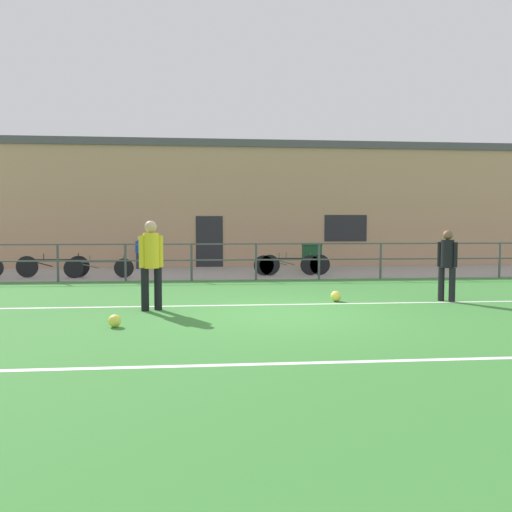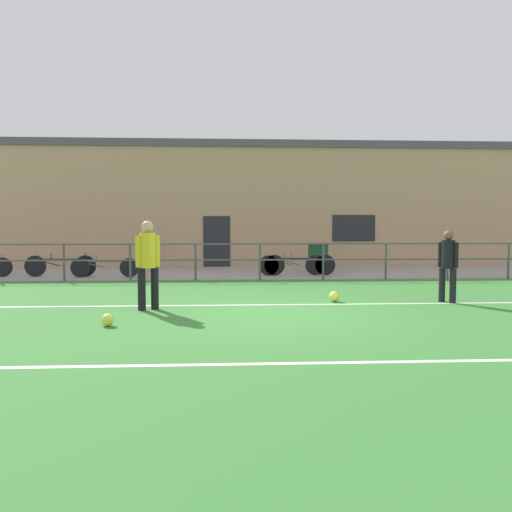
{
  "view_description": "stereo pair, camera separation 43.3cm",
  "coord_description": "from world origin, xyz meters",
  "px_view_note": "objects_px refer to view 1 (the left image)",
  "views": [
    {
      "loc": [
        -1.36,
        -9.13,
        1.66
      ],
      "look_at": [
        -0.29,
        2.75,
        0.95
      ],
      "focal_mm": 34.27,
      "sensor_mm": 36.0,
      "label": 1
    },
    {
      "loc": [
        -0.93,
        -9.16,
        1.66
      ],
      "look_at": [
        -0.29,
        2.75,
        0.95
      ],
      "focal_mm": 34.27,
      "sensor_mm": 36.0,
      "label": 2
    }
  ],
  "objects_px": {
    "spectator_child": "(140,250)",
    "bicycle_parked_3": "(53,266)",
    "player_striker": "(151,260)",
    "soccer_ball_spare": "(115,321)",
    "trash_bin_0": "(312,257)",
    "soccer_ball_match": "(336,296)",
    "bicycle_parked_2": "(99,268)",
    "bicycle_parked_4": "(287,265)",
    "player_goalkeeper": "(447,261)",
    "bicycle_parked_1": "(295,264)"
  },
  "relations": [
    {
      "from": "soccer_ball_spare",
      "to": "bicycle_parked_1",
      "type": "distance_m",
      "value": 9.28
    },
    {
      "from": "soccer_ball_spare",
      "to": "spectator_child",
      "type": "height_order",
      "value": "spectator_child"
    },
    {
      "from": "spectator_child",
      "to": "bicycle_parked_3",
      "type": "bearing_deg",
      "value": 41.44
    },
    {
      "from": "soccer_ball_spare",
      "to": "bicycle_parked_3",
      "type": "height_order",
      "value": "bicycle_parked_3"
    },
    {
      "from": "player_goalkeeper",
      "to": "soccer_ball_spare",
      "type": "distance_m",
      "value": 7.22
    },
    {
      "from": "soccer_ball_match",
      "to": "bicycle_parked_1",
      "type": "distance_m",
      "value": 5.76
    },
    {
      "from": "bicycle_parked_1",
      "to": "bicycle_parked_3",
      "type": "bearing_deg",
      "value": 180.0
    },
    {
      "from": "player_striker",
      "to": "bicycle_parked_1",
      "type": "relative_size",
      "value": 0.73
    },
    {
      "from": "player_goalkeeper",
      "to": "bicycle_parked_4",
      "type": "height_order",
      "value": "player_goalkeeper"
    },
    {
      "from": "soccer_ball_spare",
      "to": "player_goalkeeper",
      "type": "bearing_deg",
      "value": 18.14
    },
    {
      "from": "soccer_ball_match",
      "to": "bicycle_parked_2",
      "type": "relative_size",
      "value": 0.11
    },
    {
      "from": "spectator_child",
      "to": "bicycle_parked_4",
      "type": "relative_size",
      "value": 0.57
    },
    {
      "from": "spectator_child",
      "to": "bicycle_parked_2",
      "type": "xyz_separation_m",
      "value": [
        -0.82,
        -3.38,
        -0.4
      ]
    },
    {
      "from": "bicycle_parked_2",
      "to": "bicycle_parked_3",
      "type": "distance_m",
      "value": 1.56
    },
    {
      "from": "bicycle_parked_2",
      "to": "trash_bin_0",
      "type": "xyz_separation_m",
      "value": [
        7.31,
        1.77,
        0.2
      ]
    },
    {
      "from": "player_striker",
      "to": "soccer_ball_spare",
      "type": "relative_size",
      "value": 8.42
    },
    {
      "from": "bicycle_parked_3",
      "to": "bicycle_parked_2",
      "type": "bearing_deg",
      "value": -11.64
    },
    {
      "from": "player_striker",
      "to": "bicycle_parked_2",
      "type": "distance_m",
      "value": 6.74
    },
    {
      "from": "player_goalkeeper",
      "to": "bicycle_parked_1",
      "type": "distance_m",
      "value": 6.43
    },
    {
      "from": "bicycle_parked_4",
      "to": "spectator_child",
      "type": "bearing_deg",
      "value": 150.15
    },
    {
      "from": "spectator_child",
      "to": "bicycle_parked_2",
      "type": "height_order",
      "value": "spectator_child"
    },
    {
      "from": "player_goalkeeper",
      "to": "bicycle_parked_4",
      "type": "xyz_separation_m",
      "value": [
        -2.68,
        5.93,
        -0.52
      ]
    },
    {
      "from": "player_goalkeeper",
      "to": "bicycle_parked_1",
      "type": "height_order",
      "value": "player_goalkeeper"
    },
    {
      "from": "bicycle_parked_1",
      "to": "bicycle_parked_2",
      "type": "xyz_separation_m",
      "value": [
        -6.43,
        -0.31,
        -0.04
      ]
    },
    {
      "from": "player_striker",
      "to": "spectator_child",
      "type": "height_order",
      "value": "player_striker"
    },
    {
      "from": "spectator_child",
      "to": "bicycle_parked_1",
      "type": "bearing_deg",
      "value": 140.16
    },
    {
      "from": "player_striker",
      "to": "spectator_child",
      "type": "xyz_separation_m",
      "value": [
        -1.62,
        9.63,
        -0.26
      ]
    },
    {
      "from": "spectator_child",
      "to": "bicycle_parked_3",
      "type": "distance_m",
      "value": 3.88
    },
    {
      "from": "soccer_ball_spare",
      "to": "trash_bin_0",
      "type": "relative_size",
      "value": 0.2
    },
    {
      "from": "soccer_ball_spare",
      "to": "bicycle_parked_4",
      "type": "bearing_deg",
      "value": 63.14
    },
    {
      "from": "player_striker",
      "to": "soccer_ball_match",
      "type": "bearing_deg",
      "value": -11.84
    },
    {
      "from": "player_goalkeeper",
      "to": "trash_bin_0",
      "type": "distance_m",
      "value": 7.56
    },
    {
      "from": "player_goalkeeper",
      "to": "trash_bin_0",
      "type": "height_order",
      "value": "player_goalkeeper"
    },
    {
      "from": "player_striker",
      "to": "soccer_ball_match",
      "type": "height_order",
      "value": "player_striker"
    },
    {
      "from": "spectator_child",
      "to": "trash_bin_0",
      "type": "distance_m",
      "value": 6.69
    },
    {
      "from": "player_striker",
      "to": "bicycle_parked_1",
      "type": "distance_m",
      "value": 7.71
    },
    {
      "from": "soccer_ball_match",
      "to": "spectator_child",
      "type": "bearing_deg",
      "value": 122.22
    },
    {
      "from": "bicycle_parked_1",
      "to": "player_goalkeeper",
      "type": "bearing_deg",
      "value": -67.84
    },
    {
      "from": "player_goalkeeper",
      "to": "soccer_ball_spare",
      "type": "bearing_deg",
      "value": -120.1
    },
    {
      "from": "player_striker",
      "to": "bicycle_parked_2",
      "type": "height_order",
      "value": "player_striker"
    },
    {
      "from": "player_striker",
      "to": "bicycle_parked_3",
      "type": "distance_m",
      "value": 7.69
    },
    {
      "from": "soccer_ball_match",
      "to": "soccer_ball_spare",
      "type": "distance_m",
      "value": 4.98
    },
    {
      "from": "bicycle_parked_3",
      "to": "spectator_child",
      "type": "bearing_deg",
      "value": 52.6
    },
    {
      "from": "player_goalkeeper",
      "to": "bicycle_parked_2",
      "type": "relative_size",
      "value": 0.72
    },
    {
      "from": "soccer_ball_match",
      "to": "soccer_ball_spare",
      "type": "bearing_deg",
      "value": -150.95
    },
    {
      "from": "player_goalkeeper",
      "to": "bicycle_parked_3",
      "type": "relative_size",
      "value": 0.68
    },
    {
      "from": "bicycle_parked_1",
      "to": "bicycle_parked_4",
      "type": "bearing_deg",
      "value": 180.0
    },
    {
      "from": "bicycle_parked_1",
      "to": "bicycle_parked_2",
      "type": "relative_size",
      "value": 1.1
    },
    {
      "from": "bicycle_parked_1",
      "to": "bicycle_parked_2",
      "type": "bearing_deg",
      "value": -177.2
    },
    {
      "from": "soccer_ball_match",
      "to": "bicycle_parked_1",
      "type": "xyz_separation_m",
      "value": [
        0.05,
        5.75,
        0.26
      ]
    }
  ]
}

